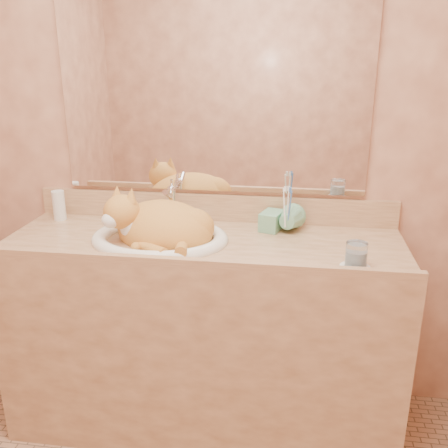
# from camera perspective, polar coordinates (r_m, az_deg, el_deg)

# --- Properties ---
(wall_back) EXTENTS (2.40, 0.02, 2.50)m
(wall_back) POSITION_cam_1_polar(r_m,az_deg,el_deg) (2.16, -1.24, 10.66)
(wall_back) COLOR #975C44
(wall_back) RESTS_ON ground
(vanity_counter) EXTENTS (1.60, 0.55, 0.85)m
(vanity_counter) POSITION_cam_1_polar(r_m,az_deg,el_deg) (2.19, -2.29, -12.38)
(vanity_counter) COLOR #8F6140
(vanity_counter) RESTS_ON floor
(mirror) EXTENTS (1.30, 0.02, 0.80)m
(mirror) POSITION_cam_1_polar(r_m,az_deg,el_deg) (2.14, -1.32, 14.33)
(mirror) COLOR white
(mirror) RESTS_ON wall_back
(sink_basin) EXTENTS (0.54, 0.45, 0.17)m
(sink_basin) POSITION_cam_1_polar(r_m,az_deg,el_deg) (1.99, -7.42, 0.41)
(sink_basin) COLOR white
(sink_basin) RESTS_ON vanity_counter
(faucet) EXTENTS (0.08, 0.14, 0.18)m
(faucet) POSITION_cam_1_polar(r_m,az_deg,el_deg) (2.18, -6.00, 2.32)
(faucet) COLOR silver
(faucet) RESTS_ON vanity_counter
(cat) EXTENTS (0.51, 0.47, 0.23)m
(cat) POSITION_cam_1_polar(r_m,az_deg,el_deg) (2.00, -7.56, 0.07)
(cat) COLOR #BE742B
(cat) RESTS_ON sink_basin
(soap_dispenser) EXTENTS (0.10, 0.10, 0.18)m
(soap_dispenser) POSITION_cam_1_polar(r_m,az_deg,el_deg) (2.05, 4.93, 1.19)
(soap_dispenser) COLOR #6CAE87
(soap_dispenser) RESTS_ON vanity_counter
(toothbrush_cup) EXTENTS (0.14, 0.14, 0.10)m
(toothbrush_cup) POSITION_cam_1_polar(r_m,az_deg,el_deg) (2.06, 7.16, 0.07)
(toothbrush_cup) COLOR #6CAE87
(toothbrush_cup) RESTS_ON vanity_counter
(toothbrushes) EXTENTS (0.03, 0.03, 0.21)m
(toothbrushes) POSITION_cam_1_polar(r_m,az_deg,el_deg) (2.03, 7.24, 2.02)
(toothbrushes) COLOR white
(toothbrushes) RESTS_ON toothbrush_cup
(saucer) EXTENTS (0.11, 0.11, 0.01)m
(saucer) POSITION_cam_1_polar(r_m,az_deg,el_deg) (1.80, 14.75, -4.87)
(saucer) COLOR white
(saucer) RESTS_ON vanity_counter
(water_glass) EXTENTS (0.07, 0.07, 0.09)m
(water_glass) POSITION_cam_1_polar(r_m,az_deg,el_deg) (1.78, 14.88, -3.43)
(water_glass) COLOR white
(water_glass) RESTS_ON saucer
(lotion_bottle) EXTENTS (0.06, 0.06, 0.13)m
(lotion_bottle) POSITION_cam_1_polar(r_m,az_deg,el_deg) (2.35, -18.34, 2.03)
(lotion_bottle) COLOR white
(lotion_bottle) RESTS_ON vanity_counter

